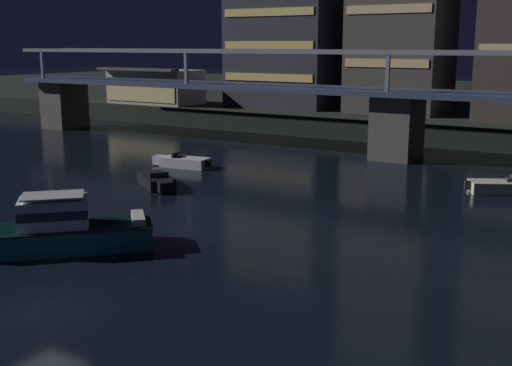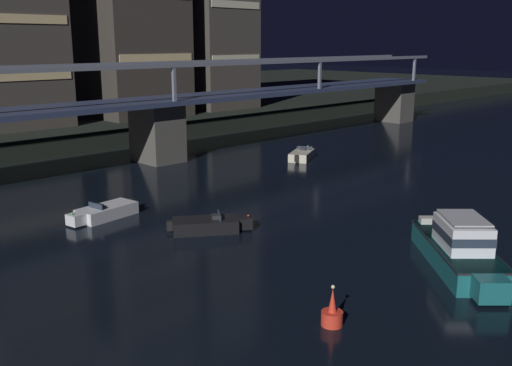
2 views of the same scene
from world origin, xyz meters
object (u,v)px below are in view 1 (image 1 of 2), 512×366
tower_west_low (294,28)px  waterfront_pavilion (155,86)px  river_bridge (398,108)px  speedboat_mid_right (183,162)px  cabin_cruiser_near_left (61,229)px  speedboat_near_center (503,187)px  speedboat_near_right (157,181)px

tower_west_low → waterfront_pavilion: (-16.50, -7.68, -7.37)m
river_bridge → speedboat_mid_right: 19.16m
waterfront_pavilion → cabin_cruiser_near_left: waterfront_pavilion is taller
tower_west_low → river_bridge: bearing=-43.2°
river_bridge → speedboat_mid_right: size_ratio=17.01×
speedboat_near_center → river_bridge: bearing=139.9°
speedboat_mid_right → cabin_cruiser_near_left: bearing=-67.5°
river_bridge → tower_west_low: bearing=136.8°
waterfront_pavilion → cabin_cruiser_near_left: (32.29, -45.28, -3.39)m
speedboat_near_center → waterfront_pavilion: bearing=156.5°
speedboat_near_right → speedboat_mid_right: bearing=114.1°
river_bridge → waterfront_pavilion: size_ratio=7.18×
speedboat_near_right → river_bridge: bearing=62.4°
waterfront_pavilion → cabin_cruiser_near_left: bearing=-54.5°
waterfront_pavilion → speedboat_near_right: (26.97, -31.81, -4.02)m
cabin_cruiser_near_left → speedboat_mid_right: bearing=112.5°
river_bridge → speedboat_near_right: river_bridge is taller
speedboat_mid_right → speedboat_near_right: bearing=-65.9°
tower_west_low → waterfront_pavilion: bearing=-155.0°
tower_west_low → speedboat_mid_right: bearing=-77.3°
river_bridge → speedboat_near_center: river_bridge is taller
cabin_cruiser_near_left → speedboat_near_right: cabin_cruiser_near_left is taller
waterfront_pavilion → speedboat_near_center: waterfront_pavilion is taller
speedboat_near_right → speedboat_mid_right: same height
cabin_cruiser_near_left → speedboat_near_center: (15.87, 24.30, -0.64)m
waterfront_pavilion → speedboat_near_center: bearing=-23.5°
river_bridge → cabin_cruiser_near_left: size_ratio=11.24×
river_bridge → speedboat_near_right: (-10.41, -19.90, -4.06)m
waterfront_pavilion → speedboat_near_right: bearing=-49.7°
river_bridge → speedboat_mid_right: river_bridge is taller
cabin_cruiser_near_left → waterfront_pavilion: bearing=125.5°
river_bridge → waterfront_pavilion: bearing=162.3°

